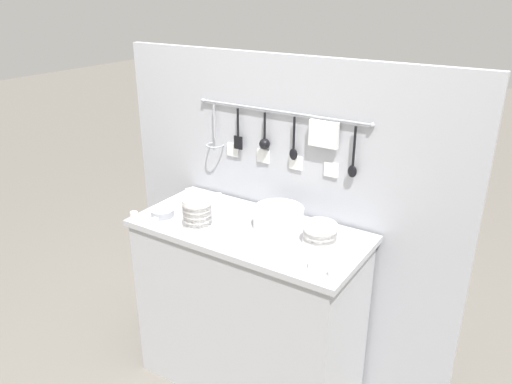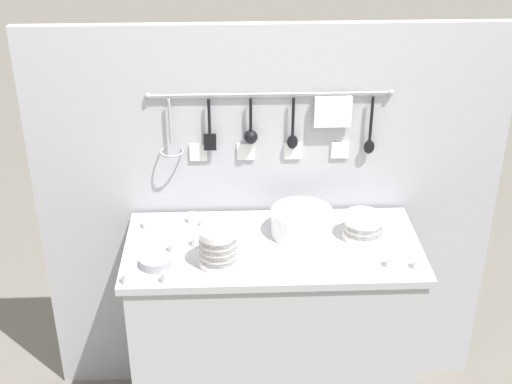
# 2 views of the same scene
# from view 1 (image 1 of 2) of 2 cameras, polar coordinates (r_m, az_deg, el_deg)

# --- Properties ---
(ground_plane) EXTENTS (20.00, 20.00, 0.00)m
(ground_plane) POSITION_cam_1_polar(r_m,az_deg,el_deg) (2.96, -0.72, -20.46)
(ground_plane) COLOR #666059
(counter) EXTENTS (1.15, 0.54, 0.93)m
(counter) POSITION_cam_1_polar(r_m,az_deg,el_deg) (2.67, -0.77, -13.09)
(counter) COLOR #ADAFB5
(counter) RESTS_ON ground
(back_wall) EXTENTS (1.95, 0.11, 1.72)m
(back_wall) POSITION_cam_1_polar(r_m,az_deg,el_deg) (2.69, 2.81, -2.93)
(back_wall) COLOR #A8AAB2
(back_wall) RESTS_ON ground
(bowl_stack_short_front) EXTENTS (0.15, 0.15, 0.10)m
(bowl_stack_short_front) POSITION_cam_1_polar(r_m,az_deg,el_deg) (2.28, 7.30, -4.75)
(bowl_stack_short_front) COLOR white
(bowl_stack_short_front) RESTS_ON counter
(bowl_stack_nested_right) EXTENTS (0.14, 0.14, 0.15)m
(bowl_stack_nested_right) POSITION_cam_1_polar(r_m,az_deg,el_deg) (2.41, -6.74, -2.41)
(bowl_stack_nested_right) COLOR white
(bowl_stack_nested_right) RESTS_ON counter
(plate_stack) EXTENTS (0.24, 0.24, 0.11)m
(plate_stack) POSITION_cam_1_polar(r_m,az_deg,el_deg) (2.40, 2.58, -2.98)
(plate_stack) COLOR white
(plate_stack) RESTS_ON counter
(steel_mixing_bowl) EXTENTS (0.12, 0.12, 0.04)m
(steel_mixing_bowl) POSITION_cam_1_polar(r_m,az_deg,el_deg) (2.58, -10.64, -2.36)
(steel_mixing_bowl) COLOR #93969E
(steel_mixing_bowl) RESTS_ON counter
(cup_by_caddy) EXTENTS (0.04, 0.04, 0.04)m
(cup_by_caddy) POSITION_cam_1_polar(r_m,az_deg,el_deg) (2.80, -7.68, -0.06)
(cup_by_caddy) COLOR white
(cup_by_caddy) RESTS_ON counter
(cup_beside_plates) EXTENTS (0.04, 0.04, 0.04)m
(cup_beside_plates) POSITION_cam_1_polar(r_m,az_deg,el_deg) (2.67, -3.79, -1.09)
(cup_beside_plates) COLOR white
(cup_beside_plates) RESTS_ON counter
(cup_mid_row) EXTENTS (0.04, 0.04, 0.04)m
(cup_mid_row) POSITION_cam_1_polar(r_m,az_deg,el_deg) (2.60, -8.30, -1.90)
(cup_mid_row) COLOR white
(cup_mid_row) RESTS_ON counter
(cup_edge_near) EXTENTS (0.04, 0.04, 0.04)m
(cup_edge_near) POSITION_cam_1_polar(r_m,az_deg,el_deg) (2.05, 8.76, -9.05)
(cup_edge_near) COLOR white
(cup_edge_near) RESTS_ON counter
(cup_centre) EXTENTS (0.04, 0.04, 0.04)m
(cup_centre) POSITION_cam_1_polar(r_m,az_deg,el_deg) (2.58, -6.26, -2.03)
(cup_centre) COLOR white
(cup_centre) RESTS_ON counter
(cup_edge_far) EXTENTS (0.04, 0.04, 0.04)m
(cup_edge_far) POSITION_cam_1_polar(r_m,az_deg,el_deg) (2.57, -13.76, -2.65)
(cup_edge_far) COLOR white
(cup_edge_far) RESTS_ON counter
(cup_front_left) EXTENTS (0.04, 0.04, 0.04)m
(cup_front_left) POSITION_cam_1_polar(r_m,az_deg,el_deg) (2.10, 6.46, -8.15)
(cup_front_left) COLOR white
(cup_front_left) RESTS_ON counter
(cup_front_right) EXTENTS (0.04, 0.04, 0.04)m
(cup_front_right) POSITION_cam_1_polar(r_m,az_deg,el_deg) (2.72, -4.29, -0.61)
(cup_front_right) COLOR white
(cup_front_right) RESTS_ON counter
(cup_back_right) EXTENTS (0.04, 0.04, 0.04)m
(cup_back_right) POSITION_cam_1_polar(r_m,az_deg,el_deg) (2.44, 6.33, -3.52)
(cup_back_right) COLOR white
(cup_back_right) RESTS_ON counter
(cup_back_left) EXTENTS (0.04, 0.04, 0.04)m
(cup_back_left) POSITION_cam_1_polar(r_m,az_deg,el_deg) (2.48, -11.49, -3.42)
(cup_back_left) COLOR white
(cup_back_left) RESTS_ON counter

